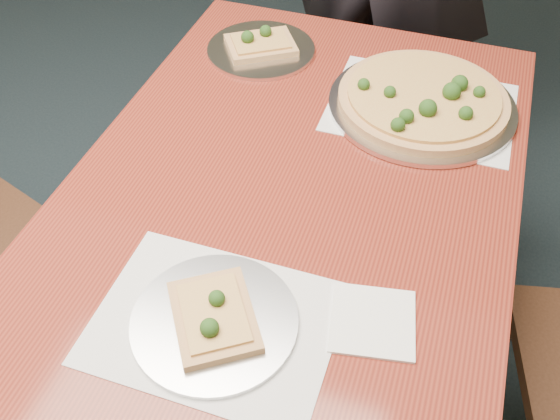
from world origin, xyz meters
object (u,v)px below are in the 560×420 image
(chair_far, at_px, (373,38))
(pizza_pan, at_px, (423,100))
(slice_plate_far, at_px, (261,47))
(slice_plate_near, at_px, (214,319))
(dining_table, at_px, (280,241))

(chair_far, height_order, pizza_pan, chair_far)
(pizza_pan, distance_m, slice_plate_far, 0.45)
(slice_plate_near, xyz_separation_m, slice_plate_far, (-0.21, 0.82, -0.00))
(dining_table, height_order, pizza_pan, pizza_pan)
(dining_table, distance_m, slice_plate_far, 0.59)
(chair_far, bearing_deg, slice_plate_near, -104.03)
(pizza_pan, bearing_deg, chair_far, 109.69)
(chair_far, relative_size, pizza_pan, 2.10)
(dining_table, xyz_separation_m, slice_plate_far, (-0.23, 0.53, 0.10))
(dining_table, bearing_deg, chair_far, 91.57)
(dining_table, xyz_separation_m, chair_far, (-0.03, 1.08, -0.14))
(slice_plate_far, bearing_deg, chair_far, 70.01)
(chair_far, xyz_separation_m, slice_plate_far, (-0.20, -0.55, 0.25))
(dining_table, xyz_separation_m, pizza_pan, (0.21, 0.42, 0.11))
(dining_table, height_order, slice_plate_far, slice_plate_far)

